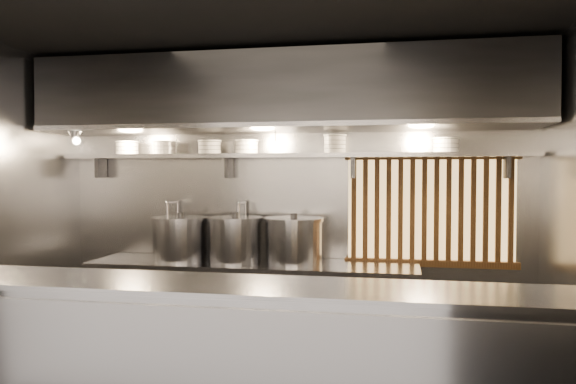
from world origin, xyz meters
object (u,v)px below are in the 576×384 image
(heat_lamp, at_px, (75,135))
(stock_pot_right, at_px, (235,239))
(stock_pot_left, at_px, (180,238))
(stock_pot_mid, at_px, (294,240))
(pendant_bulb, at_px, (275,146))

(heat_lamp, relative_size, stock_pot_right, 0.54)
(heat_lamp, xyz_separation_m, stock_pot_left, (0.90, 0.28, -0.96))
(stock_pot_mid, bearing_deg, stock_pot_left, -178.44)
(heat_lamp, xyz_separation_m, pendant_bulb, (1.80, 0.35, -0.11))
(stock_pot_left, bearing_deg, stock_pot_right, -1.36)
(stock_pot_left, relative_size, stock_pot_right, 1.09)
(pendant_bulb, bearing_deg, stock_pot_right, -167.64)
(heat_lamp, distance_m, stock_pot_right, 1.75)
(stock_pot_left, xyz_separation_m, stock_pot_mid, (1.08, 0.03, 0.00))
(heat_lamp, height_order, pendant_bulb, heat_lamp)
(stock_pot_mid, height_order, stock_pot_right, same)
(stock_pot_mid, bearing_deg, pendant_bulb, 168.74)
(pendant_bulb, height_order, stock_pot_right, pendant_bulb)
(pendant_bulb, relative_size, stock_pot_right, 0.29)
(heat_lamp, height_order, stock_pot_mid, heat_lamp)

